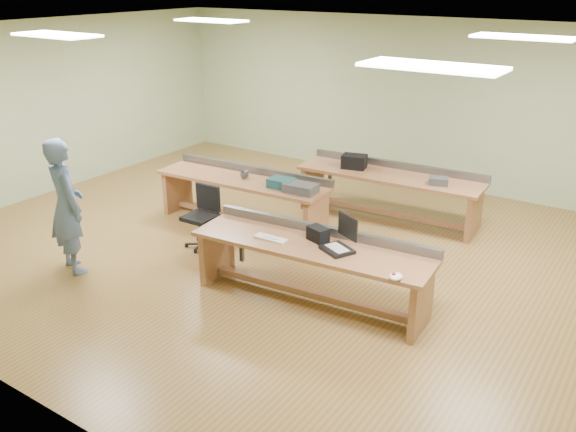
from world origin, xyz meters
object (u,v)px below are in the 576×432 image
object	(u,v)px
person	(66,206)
drinks_can	(246,175)
laptop_base	(337,250)
mug	(245,175)
workbench_mid	(244,190)
workbench_back	(390,185)
camera_bag	(318,234)
parts_bin_grey	(301,188)
workbench_front	(312,258)
task_chair	(203,225)
parts_bin_teal	(282,183)

from	to	relation	value
person	drinks_can	distance (m)	2.74
laptop_base	mug	size ratio (longest dim) A/B	2.65
person	mug	bearing A→B (deg)	-91.24
workbench_mid	workbench_back	distance (m)	2.33
workbench_mid	camera_bag	distance (m)	2.61
person	parts_bin_grey	xyz separation A→B (m)	(2.00, 2.50, -0.09)
workbench_front	laptop_base	xyz separation A→B (m)	(0.35, -0.03, 0.21)
camera_bag	drinks_can	world-z (taller)	camera_bag
camera_bag	drinks_can	bearing A→B (deg)	165.06
workbench_front	workbench_mid	xyz separation A→B (m)	(-2.18, 1.49, -0.00)
workbench_mid	parts_bin_grey	size ratio (longest dim) A/B	6.11
workbench_back	task_chair	world-z (taller)	task_chair
workbench_back	parts_bin_teal	xyz separation A→B (m)	(-1.06, -1.50, 0.26)
workbench_mid	task_chair	size ratio (longest dim) A/B	3.21
parts_bin_teal	drinks_can	world-z (taller)	parts_bin_teal
workbench_back	mug	bearing A→B (deg)	-143.56
laptop_base	task_chair	size ratio (longest dim) A/B	0.39
workbench_front	mug	bearing A→B (deg)	140.43
camera_bag	parts_bin_grey	size ratio (longest dim) A/B	0.54
parts_bin_grey	camera_bag	bearing A→B (deg)	-50.48
parts_bin_grey	parts_bin_teal	bearing A→B (deg)	174.74
camera_bag	task_chair	bearing A→B (deg)	-171.25
task_chair	parts_bin_teal	bearing A→B (deg)	53.31
camera_bag	parts_bin_teal	distance (m)	1.99
person	workbench_front	bearing A→B (deg)	-142.29
person	camera_bag	size ratio (longest dim) A/B	7.19
drinks_can	person	bearing A→B (deg)	-110.14
task_chair	drinks_can	bearing A→B (deg)	88.37
person	parts_bin_grey	size ratio (longest dim) A/B	3.87
laptop_base	parts_bin_teal	xyz separation A→B (m)	(-1.78, 1.49, 0.05)
parts_bin_teal	parts_bin_grey	xyz separation A→B (m)	(0.35, -0.03, -0.00)
task_chair	mug	size ratio (longest dim) A/B	6.75
workbench_front	workbench_mid	distance (m)	2.64
parts_bin_teal	parts_bin_grey	distance (m)	0.35
person	drinks_can	world-z (taller)	person
workbench_back	person	size ratio (longest dim) A/B	1.65
parts_bin_grey	mug	size ratio (longest dim) A/B	3.54
mug	workbench_back	bearing A→B (deg)	39.48
mug	laptop_base	bearing A→B (deg)	-31.36
laptop_base	task_chair	xyz separation A→B (m)	(-2.48, 0.49, -0.44)
person	parts_bin_grey	bearing A→B (deg)	-110.04
person	camera_bag	xyz separation A→B (m)	(3.09, 1.17, -0.07)
workbench_front	drinks_can	size ratio (longest dim) A/B	26.21
laptop_base	parts_bin_teal	size ratio (longest dim) A/B	0.93
laptop_base	drinks_can	bearing A→B (deg)	173.94
workbench_mid	workbench_back	xyz separation A→B (m)	(1.81, 1.47, 0.00)
mug	drinks_can	size ratio (longest dim) A/B	1.16
camera_bag	drinks_can	size ratio (longest dim) A/B	2.22
workbench_mid	camera_bag	xyz separation A→B (m)	(2.19, -1.39, 0.28)
laptop_base	parts_bin_grey	size ratio (longest dim) A/B	0.75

